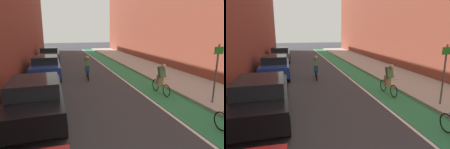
# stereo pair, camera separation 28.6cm
# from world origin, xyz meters

# --- Properties ---
(ground_plane) EXTENTS (82.32, 82.32, 0.00)m
(ground_plane) POSITION_xyz_m (0.00, 14.71, 0.00)
(ground_plane) COLOR #38383D
(bike_lane_paint) EXTENTS (1.60, 37.42, 0.00)m
(bike_lane_paint) POSITION_xyz_m (3.06, 16.71, 0.00)
(bike_lane_paint) COLOR #2D8451
(bike_lane_paint) RESTS_ON ground
(lane_divider_stripe) EXTENTS (0.12, 37.42, 0.00)m
(lane_divider_stripe) POSITION_xyz_m (2.16, 16.71, 0.00)
(lane_divider_stripe) COLOR white
(lane_divider_stripe) RESTS_ON ground
(sidewalk_right) EXTENTS (3.40, 37.42, 0.14)m
(sidewalk_right) POSITION_xyz_m (5.56, 16.71, 0.07)
(sidewalk_right) COLOR #A8A59E
(sidewalk_right) RESTS_ON ground
(building_facade_right) EXTENTS (2.40, 33.42, 9.80)m
(building_facade_right) POSITION_xyz_m (8.46, 18.71, 4.90)
(building_facade_right) COLOR #9E4C38
(building_facade_right) RESTS_ON ground
(parked_sedan_black) EXTENTS (2.08, 4.84, 1.53)m
(parked_sedan_black) POSITION_xyz_m (-2.81, 8.73, 0.79)
(parked_sedan_black) COLOR black
(parked_sedan_black) RESTS_ON ground
(parked_sedan_blue) EXTENTS (1.99, 4.64, 1.53)m
(parked_sedan_blue) POSITION_xyz_m (-2.81, 15.24, 0.79)
(parked_sedan_blue) COLOR navy
(parked_sedan_blue) RESTS_ON ground
(parked_sedan_gray) EXTENTS (1.97, 4.49, 1.53)m
(parked_sedan_gray) POSITION_xyz_m (-2.81, 22.37, 0.79)
(parked_sedan_gray) COLOR #595B60
(parked_sedan_gray) RESTS_ON ground
(cyclist_mid) EXTENTS (0.48, 1.67, 1.59)m
(cyclist_mid) POSITION_xyz_m (3.10, 9.93, 0.80)
(cyclist_mid) COLOR black
(cyclist_mid) RESTS_ON ground
(cyclist_trailing) EXTENTS (0.48, 1.72, 1.62)m
(cyclist_trailing) POSITION_xyz_m (-0.11, 13.97, 0.85)
(cyclist_trailing) COLOR black
(cyclist_trailing) RESTS_ON ground
(street_sign_post) EXTENTS (0.44, 0.07, 2.52)m
(street_sign_post) POSITION_xyz_m (4.43, 7.83, 1.64)
(street_sign_post) COLOR #4C4C51
(street_sign_post) RESTS_ON sidewalk_right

